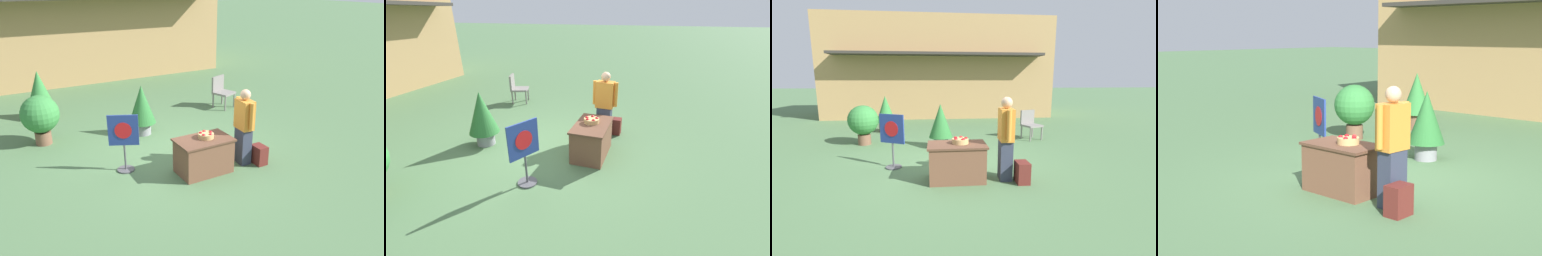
# 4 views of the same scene
# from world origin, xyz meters

# --- Properties ---
(ground_plane) EXTENTS (120.00, 120.00, 0.00)m
(ground_plane) POSITION_xyz_m (0.00, 0.00, 0.00)
(ground_plane) COLOR #4C7047
(display_table) EXTENTS (1.15, 0.72, 0.74)m
(display_table) POSITION_xyz_m (0.12, -0.98, 0.37)
(display_table) COLOR brown
(display_table) RESTS_ON ground_plane
(apple_basket) EXTENTS (0.32, 0.32, 0.13)m
(apple_basket) POSITION_xyz_m (0.19, -0.94, 0.80)
(apple_basket) COLOR tan
(apple_basket) RESTS_ON display_table
(person_visitor) EXTENTS (0.28, 0.61, 1.66)m
(person_visitor) POSITION_xyz_m (1.09, -1.03, 0.85)
(person_visitor) COLOR #33384C
(person_visitor) RESTS_ON ground_plane
(backpack) EXTENTS (0.24, 0.34, 0.42)m
(backpack) POSITION_xyz_m (1.37, -1.25, 0.21)
(backpack) COLOR maroon
(backpack) RESTS_ON ground_plane
(poster_board) EXTENTS (0.57, 0.36, 1.24)m
(poster_board) POSITION_xyz_m (-1.27, -0.12, 0.68)
(poster_board) COLOR #4C4C51
(poster_board) RESTS_ON ground_plane
(potted_plant_far_right) EXTENTS (0.91, 0.91, 1.22)m
(potted_plant_far_right) POSITION_xyz_m (-2.53, 2.19, 0.73)
(potted_plant_far_right) COLOR brown
(potted_plant_far_right) RESTS_ON ground_plane
(potted_plant_near_left) EXTENTS (0.69, 0.69, 1.30)m
(potted_plant_near_left) POSITION_xyz_m (-0.17, 1.58, 0.74)
(potted_plant_near_left) COLOR gray
(potted_plant_near_left) RESTS_ON ground_plane
(potted_plant_near_right) EXTENTS (0.72, 0.72, 1.39)m
(potted_plant_near_right) POSITION_xyz_m (-2.23, 4.14, 0.76)
(potted_plant_near_right) COLOR brown
(potted_plant_near_right) RESTS_ON ground_plane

